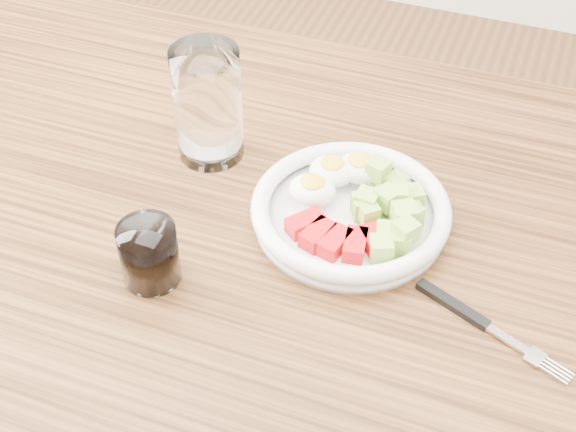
% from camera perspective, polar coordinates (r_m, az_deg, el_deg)
% --- Properties ---
extents(dining_table, '(1.50, 0.90, 0.77)m').
position_cam_1_polar(dining_table, '(1.05, 0.32, -5.65)').
color(dining_table, brown).
rests_on(dining_table, ground).
extents(bowl, '(0.25, 0.25, 0.06)m').
position_cam_1_polar(bowl, '(0.99, 4.61, 0.54)').
color(bowl, white).
rests_on(bowl, dining_table).
extents(fork, '(0.18, 0.09, 0.01)m').
position_cam_1_polar(fork, '(0.91, 12.97, -7.00)').
color(fork, black).
rests_on(fork, dining_table).
extents(water_glass, '(0.09, 0.09, 0.16)m').
position_cam_1_polar(water_glass, '(1.06, -5.72, 7.91)').
color(water_glass, white).
rests_on(water_glass, dining_table).
extents(coffee_glass, '(0.07, 0.07, 0.08)m').
position_cam_1_polar(coffee_glass, '(0.92, -9.84, -2.69)').
color(coffee_glass, white).
rests_on(coffee_glass, dining_table).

